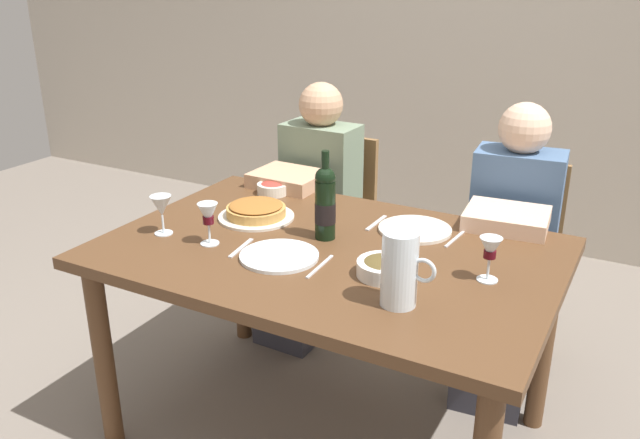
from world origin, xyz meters
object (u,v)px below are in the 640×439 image
at_px(diner_right, 508,246).
at_px(wine_bottle, 325,203).
at_px(salad_bowl, 273,188).
at_px(dinner_plate_left_setting, 279,256).
at_px(chair_right, 514,251).
at_px(wine_glass_right_diner, 161,207).
at_px(diner_left, 308,206).
at_px(dinner_plate_right_setting, 415,229).
at_px(chair_left, 333,214).
at_px(water_pitcher, 400,273).
at_px(olive_bowl, 384,267).
at_px(wine_glass_left_diner, 490,250).
at_px(dining_table, 329,272).
at_px(wine_glass_centre, 208,216).
at_px(baked_tart, 256,211).

bearing_deg(diner_right, wine_bottle, 42.74).
xyz_separation_m(salad_bowl, dinner_plate_left_setting, (0.36, -0.52, -0.02)).
bearing_deg(chair_right, wine_glass_right_diner, 40.54).
distance_m(wine_bottle, diner_left, 0.77).
relative_size(wine_glass_right_diner, dinner_plate_right_setting, 0.54).
bearing_deg(wine_bottle, chair_left, 115.61).
bearing_deg(water_pitcher, salad_bowl, 142.27).
relative_size(olive_bowl, chair_left, 0.20).
distance_m(olive_bowl, diner_right, 0.79).
bearing_deg(diner_right, chair_right, -90.92).
height_order(wine_glass_left_diner, wine_glass_right_diner, wine_glass_right_diner).
bearing_deg(dinner_plate_right_setting, diner_left, 149.42).
distance_m(dining_table, olive_bowl, 0.30).
bearing_deg(dinner_plate_right_setting, diner_right, 54.64).
relative_size(dining_table, chair_right, 1.72).
height_order(chair_left, diner_right, diner_right).
height_order(wine_glass_left_diner, dinner_plate_right_setting, wine_glass_left_diner).
bearing_deg(wine_glass_centre, wine_glass_left_diner, 11.18).
height_order(baked_tart, diner_right, diner_right).
relative_size(olive_bowl, chair_right, 0.20).
bearing_deg(chair_left, dinner_plate_left_setting, 109.85).
xyz_separation_m(dining_table, diner_right, (0.46, 0.64, -0.05)).
relative_size(wine_glass_centre, diner_right, 0.13).
distance_m(wine_bottle, dinner_plate_right_setting, 0.35).
xyz_separation_m(baked_tart, chair_left, (-0.08, 0.79, -0.29)).
bearing_deg(chair_left, wine_glass_centre, 95.84).
height_order(wine_glass_right_diner, diner_left, diner_left).
relative_size(salad_bowl, dinner_plate_right_setting, 0.50).
relative_size(wine_glass_left_diner, wine_glass_centre, 0.95).
bearing_deg(wine_glass_centre, chair_right, 52.05).
bearing_deg(chair_left, chair_right, -179.94).
xyz_separation_m(wine_bottle, water_pitcher, (0.40, -0.32, -0.03)).
bearing_deg(baked_tart, water_pitcher, -26.90).
bearing_deg(wine_bottle, wine_glass_right_diner, -155.22).
bearing_deg(dinner_plate_right_setting, wine_bottle, -140.66).
distance_m(water_pitcher, diner_left, 1.24).
bearing_deg(diner_right, wine_glass_right_diner, 32.77).
distance_m(dining_table, diner_right, 0.79).
bearing_deg(wine_glass_centre, diner_right, 44.11).
bearing_deg(water_pitcher, wine_glass_right_diner, 174.92).
distance_m(baked_tart, dinner_plate_left_setting, 0.37).
height_order(wine_glass_centre, diner_right, diner_right).
relative_size(baked_tart, olive_bowl, 1.67).
height_order(salad_bowl, dinner_plate_left_setting, salad_bowl).
distance_m(dining_table, diner_left, 0.80).
distance_m(dinner_plate_right_setting, diner_left, 0.78).
bearing_deg(dinner_plate_right_setting, salad_bowl, 171.33).
distance_m(wine_bottle, water_pitcher, 0.52).
xyz_separation_m(wine_glass_left_diner, wine_glass_centre, (-0.90, -0.18, 0.00)).
bearing_deg(baked_tart, dinner_plate_left_setting, -44.76).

